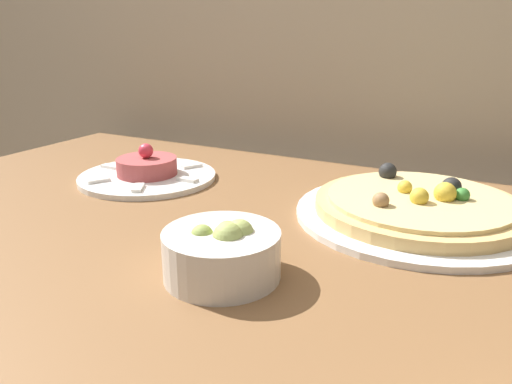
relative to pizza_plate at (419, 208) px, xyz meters
name	(u,v)px	position (x,y,z in m)	size (l,w,h in m)	color
dining_table	(229,287)	(-0.25, -0.15, -0.13)	(1.30, 0.80, 0.80)	brown
pizza_plate	(419,208)	(0.00, 0.00, 0.00)	(0.37, 0.37, 0.06)	white
tartare_plate	(147,172)	(-0.50, -0.03, 0.00)	(0.26, 0.26, 0.07)	white
small_bowl	(222,252)	(-0.16, -0.30, 0.01)	(0.14, 0.14, 0.07)	silver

